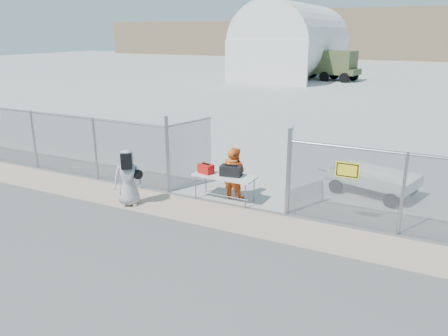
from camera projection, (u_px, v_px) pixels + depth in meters
The scene contains 14 objects.
ground at pixel (191, 227), 11.66m from camera, with size 160.00×160.00×0.00m, color #4C4C4C.
tarmac_inside at pixel (387, 79), 47.54m from camera, with size 160.00×80.00×0.01m, color #A5A6A2.
dirt_strip at pixel (209, 214), 12.51m from camera, with size 44.00×1.60×0.01m, color tan.
distant_hills at pixel (447, 34), 74.83m from camera, with size 140.00×6.00×9.00m, color #7F684F, non-canonical shape.
chain_link_fence at pixel (224, 168), 13.04m from camera, with size 40.00×0.20×2.20m, color gray, non-canonical shape.
quonset_hangar at pixel (295, 40), 48.88m from camera, with size 9.00×18.00×8.00m, color white, non-canonical shape.
folding_table at pixel (225, 188), 13.43m from camera, with size 1.91×0.80×0.81m, color silver, non-canonical shape.
orange_bag at pixel (206, 169), 13.45m from camera, with size 0.45×0.30×0.28m, color red.
black_duffel at pixel (231, 171), 13.22m from camera, with size 0.64×0.38×0.31m, color black.
security_worker_left at pixel (232, 174), 13.50m from camera, with size 0.58×0.38×1.59m, color #E35B1B.
security_worker_right at pixel (234, 173), 13.54m from camera, with size 0.79×0.61×1.62m, color #E35B1B.
visitor at pixel (128, 178), 12.91m from camera, with size 0.84×0.55×1.72m, color #A2A2A3.
utility_trailer at pixel (373, 182), 13.92m from camera, with size 3.34×1.72×0.81m, color silver, non-canonical shape.
military_truck at pixel (328, 65), 45.99m from camera, with size 6.45×2.38×3.08m, color #4A562F, non-canonical shape.
Camera 1 is at (5.53, -9.14, 5.01)m, focal length 35.00 mm.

